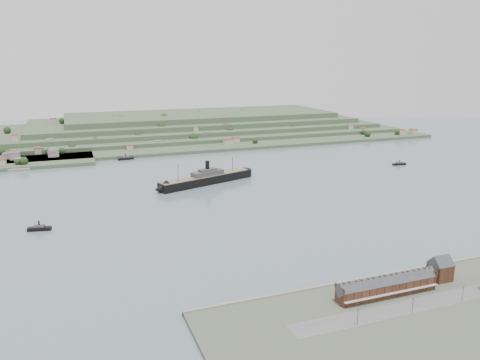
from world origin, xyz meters
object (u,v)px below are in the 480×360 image
object	(u,v)px
gabled_building	(440,269)
tugboat	(39,228)
steamship	(204,179)
terrace_row	(387,286)

from	to	relation	value
gabled_building	tugboat	bearing A→B (deg)	141.61
gabled_building	steamship	xyz separation A→B (m)	(-60.82, 243.56, -3.18)
terrace_row	tugboat	size ratio (longest dim) A/B	3.39
steamship	tugboat	distance (m)	165.32
gabled_building	tugboat	xyz separation A→B (m)	(-204.67, 162.15, -6.44)
terrace_row	tugboat	world-z (taller)	terrace_row
terrace_row	gabled_building	xyz separation A→B (m)	(37.50, 4.02, 1.34)
terrace_row	steamship	world-z (taller)	steamship
terrace_row	tugboat	distance (m)	235.76
terrace_row	steamship	size ratio (longest dim) A/B	0.51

